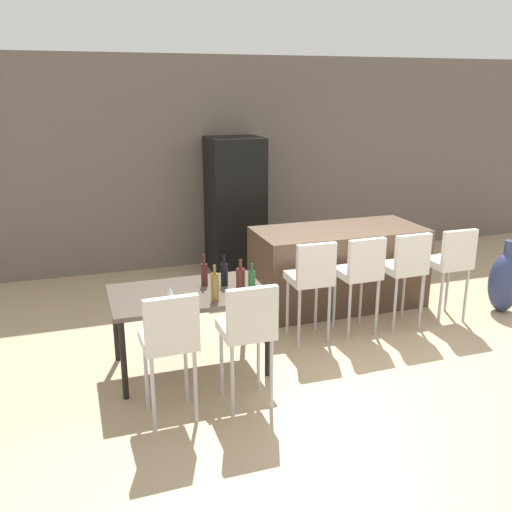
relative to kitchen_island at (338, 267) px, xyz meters
The scene contains 18 objects.
ground_plane 1.10m from the kitchen_island, 104.13° to the right, with size 10.00×10.00×0.00m, color tan.
back_wall 2.35m from the kitchen_island, 96.54° to the left, with size 10.00×0.12×2.90m, color #665B51.
kitchen_island is the anchor object (origin of this frame).
bar_chair_left 1.12m from the kitchen_island, 130.89° to the right, with size 0.41×0.41×1.05m.
bar_chair_middle 0.88m from the kitchen_island, 101.88° to the right, with size 0.41×0.41×1.05m.
bar_chair_right 0.93m from the kitchen_island, 66.66° to the right, with size 0.41×0.41×1.05m.
bar_chair_far 1.26m from the kitchen_island, 41.80° to the right, with size 0.40×0.40×1.05m.
dining_table 2.23m from the kitchen_island, 153.18° to the right, with size 1.36×0.85×0.74m.
dining_chair_near 2.91m from the kitchen_island, 142.01° to the right, with size 0.41×0.41×1.05m.
dining_chair_far 2.46m from the kitchen_island, 133.17° to the right, with size 0.40×0.40×1.05m.
wine_bottle_middle 1.92m from the kitchen_island, 150.06° to the right, with size 0.07×0.07×0.28m.
wine_bottle_end 2.00m from the kitchen_island, 142.55° to the right, with size 0.08×0.08×0.31m.
wine_bottle_right 2.26m from the kitchen_island, 144.52° to the right, with size 0.07×0.07×0.32m.
wine_bottle_corner 2.05m from the kitchen_island, 153.99° to the right, with size 0.06×0.06×0.30m.
wine_bottle_near 2.01m from the kitchen_island, 138.92° to the right, with size 0.06×0.06×0.30m.
wine_glass_left 2.58m from the kitchen_island, 149.29° to the right, with size 0.07×0.07×0.17m.
refrigerator 1.90m from the kitchen_island, 114.20° to the left, with size 0.72×0.68×1.84m, color black.
floor_vase 1.88m from the kitchen_island, 25.59° to the right, with size 0.35×0.35×0.84m.
Camera 1 is at (-2.65, -4.63, 2.47)m, focal length 39.25 mm.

